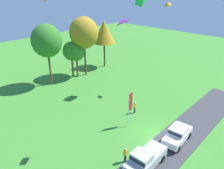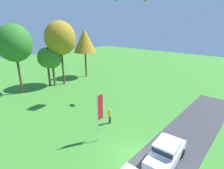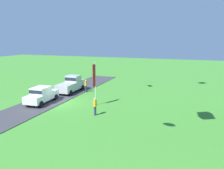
# 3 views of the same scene
# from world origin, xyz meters

# --- Properties ---
(ground_plane) EXTENTS (120.00, 120.00, 0.00)m
(ground_plane) POSITION_xyz_m (0.00, 0.00, 0.00)
(ground_plane) COLOR #3D842D
(pavement_strip) EXTENTS (36.00, 4.40, 0.06)m
(pavement_strip) POSITION_xyz_m (0.00, -2.17, 0.03)
(pavement_strip) COLOR #38383D
(pavement_strip) RESTS_ON ground
(car_pickup_far_end) EXTENTS (5.05, 2.16, 2.14)m
(car_pickup_far_end) POSITION_xyz_m (-4.92, -1.83, 1.11)
(car_pickup_far_end) COLOR #B7B7BC
(car_pickup_far_end) RESTS_ON ground
(car_sedan_by_flagpole) EXTENTS (4.52, 2.21, 1.84)m
(car_sedan_by_flagpole) POSITION_xyz_m (0.93, -2.19, 1.04)
(car_sedan_by_flagpole) COLOR white
(car_sedan_by_flagpole) RESTS_ON ground
(person_on_lawn) EXTENTS (0.36, 0.24, 1.71)m
(person_on_lawn) POSITION_xyz_m (2.42, 5.08, 0.88)
(person_on_lawn) COLOR #2D334C
(person_on_lawn) RESTS_ON ground
(person_watching_sky) EXTENTS (0.36, 0.24, 1.71)m
(person_watching_sky) POSITION_xyz_m (-5.56, 0.07, 0.88)
(person_watching_sky) COLOR #2D334C
(person_watching_sky) RESTS_ON ground
(tree_far_right) EXTENTS (5.05, 5.05, 10.65)m
(tree_far_right) POSITION_xyz_m (-0.17, 21.82, 7.85)
(tree_far_right) COLOR brown
(tree_far_right) RESTS_ON ground
(tree_lone_near) EXTENTS (3.22, 3.22, 6.80)m
(tree_lone_near) POSITION_xyz_m (4.80, 22.09, 4.99)
(tree_lone_near) COLOR brown
(tree_lone_near) RESTS_ON ground
(tree_right_of_center) EXTENTS (3.18, 3.18, 6.72)m
(tree_right_of_center) POSITION_xyz_m (5.30, 21.31, 4.92)
(tree_right_of_center) COLOR brown
(tree_right_of_center) RESTS_ON ground
(tree_left_of_center) EXTENTS (5.30, 5.30, 11.18)m
(tree_left_of_center) POSITION_xyz_m (6.99, 20.83, 8.24)
(tree_left_of_center) COLOR brown
(tree_left_of_center) RESTS_ON ground
(tree_center_back) EXTENTS (4.64, 4.64, 9.79)m
(tree_center_back) POSITION_xyz_m (13.06, 21.69, 7.44)
(tree_center_back) COLOR brown
(tree_center_back) RESTS_ON ground
(flag_banner) EXTENTS (0.71, 0.08, 4.79)m
(flag_banner) POSITION_xyz_m (-0.38, 3.78, 3.03)
(flag_banner) COLOR silver
(flag_banner) RESTS_ON ground
(kite_diamond_topmost) EXTENTS (1.16, 1.23, 0.75)m
(kite_diamond_topmost) POSITION_xyz_m (-3.33, 2.83, 13.31)
(kite_diamond_topmost) COLOR purple
(kite_delta_low_drifter) EXTENTS (1.32, 1.27, 0.77)m
(kite_delta_low_drifter) POSITION_xyz_m (11.79, 7.01, 13.74)
(kite_delta_low_drifter) COLOR orange
(kite_box_high_left) EXTENTS (1.80, 1.78, 2.05)m
(kite_box_high_left) POSITION_xyz_m (8.83, 9.76, 14.29)
(kite_box_high_left) COLOR green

